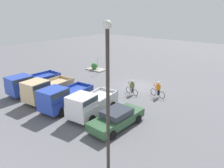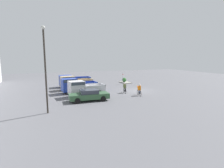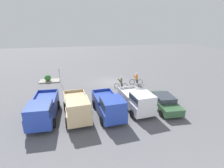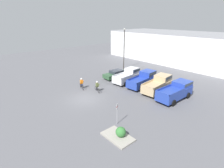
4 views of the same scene
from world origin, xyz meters
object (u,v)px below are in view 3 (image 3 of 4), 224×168
Objects in this scene: pickup_truck_2 at (77,107)px; cyclist_0 at (121,82)px; pickup_truck_3 at (43,109)px; shrub at (48,78)px; pickup_truck_1 at (109,105)px; sedan_0 at (164,102)px; cyclist_1 at (136,79)px; pickup_truck_0 at (137,100)px; fire_lane_sign at (59,74)px.

cyclist_0 is at bearing -131.13° from pickup_truck_2.
pickup_truck_2 is 0.94× the size of pickup_truck_3.
pickup_truck_2 is 5.81× the size of shrub.
cyclist_0 is at bearing -113.01° from pickup_truck_1.
sedan_0 is 2.71× the size of cyclist_1.
fire_lane_sign reaches higher than pickup_truck_0.
pickup_truck_2 is at bearing 48.87° from cyclist_0.
cyclist_1 is (-10.91, -7.21, -0.27)m from pickup_truck_3.
shrub is at bearing -70.54° from pickup_truck_2.
pickup_truck_3 is at bearing 85.90° from fire_lane_sign.
pickup_truck_3 is (11.21, -0.02, 0.40)m from sedan_0.
pickup_truck_0 is 12.37m from fire_lane_sign.
cyclist_1 reaches higher than sedan_0.
pickup_truck_1 is at bearing 120.78° from shrub.
pickup_truck_2 reaches higher than pickup_truck_0.
fire_lane_sign reaches higher than shrub.
pickup_truck_0 reaches higher than shrub.
sedan_0 is at bearing 179.98° from pickup_truck_0.
pickup_truck_1 is 2.82m from pickup_truck_2.
sedan_0 is 2.15× the size of fire_lane_sign.
pickup_truck_0 is at bearing -0.02° from sedan_0.
sedan_0 is at bearing 138.60° from shrub.
cyclist_1 is (-2.42, -1.03, 0.04)m from cyclist_0.
pickup_truck_2 is at bearing 102.31° from fire_lane_sign.
pickup_truck_0 is 6.21m from cyclist_0.
pickup_truck_1 is 3.01× the size of cyclist_1.
fire_lane_sign is at bearing -51.13° from pickup_truck_0.
cyclist_0 is (-8.48, -6.18, -0.31)m from pickup_truck_3.
fire_lane_sign is at bearing 145.83° from shrub.
sedan_0 is 7.24m from cyclist_1.
cyclist_0 reaches higher than shrub.
cyclist_1 is (-8.06, -7.49, -0.32)m from pickup_truck_2.
sedan_0 is at bearing -175.25° from pickup_truck_1.
pickup_truck_3 is at bearing -0.10° from sedan_0.
pickup_truck_2 is 11.00m from cyclist_1.
fire_lane_sign is at bearing -13.22° from cyclist_1.
fire_lane_sign is at bearing -63.81° from pickup_truck_1.
fire_lane_sign reaches higher than pickup_truck_3.
shrub is at bearing -34.17° from fire_lane_sign.
fire_lane_sign is at bearing -94.10° from pickup_truck_3.
pickup_truck_2 reaches higher than sedan_0.
pickup_truck_3 is at bearing 95.65° from shrub.
cyclist_1 is at bearing -108.74° from pickup_truck_0.
pickup_truck_2 is (8.36, 0.25, 0.45)m from sedan_0.
sedan_0 is 0.93× the size of pickup_truck_2.
cyclist_1 reaches higher than shrub.
pickup_truck_3 reaches higher than sedan_0.
pickup_truck_1 is 7.25m from cyclist_0.
fire_lane_sign is 2.26m from shrub.
sedan_0 is 0.97× the size of pickup_truck_0.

